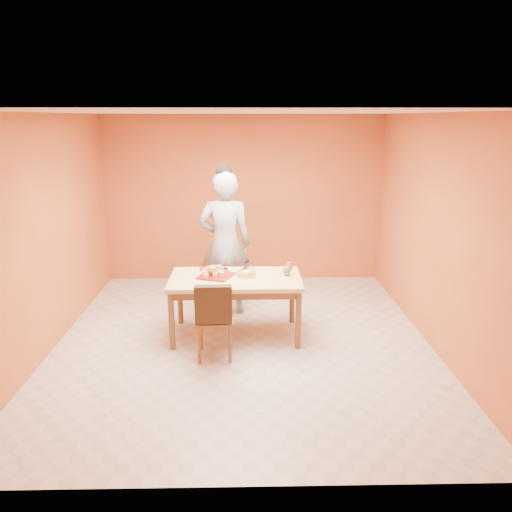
{
  "coord_description": "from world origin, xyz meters",
  "views": [
    {
      "loc": [
        0.04,
        -5.61,
        2.64
      ],
      "look_at": [
        0.16,
        0.3,
        1.0
      ],
      "focal_mm": 35.0,
      "sensor_mm": 36.0,
      "label": 1
    }
  ],
  "objects_px": {
    "person": "(225,244)",
    "sponge_cake": "(246,274)",
    "dining_chair": "(215,318)",
    "dining_table": "(235,285)",
    "checker_tin": "(289,268)",
    "magenta_glass": "(289,266)",
    "red_dinner_plate": "(210,269)",
    "pastry_platter": "(216,276)",
    "egg_ornament": "(287,271)"
  },
  "relations": [
    {
      "from": "pastry_platter",
      "to": "sponge_cake",
      "type": "distance_m",
      "value": 0.37
    },
    {
      "from": "dining_table",
      "to": "egg_ornament",
      "type": "xyz_separation_m",
      "value": [
        0.63,
        0.05,
        0.16
      ]
    },
    {
      "from": "dining_chair",
      "to": "magenta_glass",
      "type": "bearing_deg",
      "value": 43.91
    },
    {
      "from": "red_dinner_plate",
      "to": "magenta_glass",
      "type": "xyz_separation_m",
      "value": [
        1.01,
        -0.03,
        0.04
      ]
    },
    {
      "from": "pastry_platter",
      "to": "checker_tin",
      "type": "xyz_separation_m",
      "value": [
        0.92,
        0.31,
        0.0
      ]
    },
    {
      "from": "dining_table",
      "to": "person",
      "type": "distance_m",
      "value": 0.86
    },
    {
      "from": "dining_table",
      "to": "red_dinner_plate",
      "type": "distance_m",
      "value": 0.47
    },
    {
      "from": "sponge_cake",
      "to": "dining_table",
      "type": "bearing_deg",
      "value": -169.33
    },
    {
      "from": "pastry_platter",
      "to": "red_dinner_plate",
      "type": "relative_size",
      "value": 1.34
    },
    {
      "from": "pastry_platter",
      "to": "magenta_glass",
      "type": "distance_m",
      "value": 0.95
    },
    {
      "from": "egg_ornament",
      "to": "magenta_glass",
      "type": "height_order",
      "value": "egg_ornament"
    },
    {
      "from": "dining_table",
      "to": "checker_tin",
      "type": "xyz_separation_m",
      "value": [
        0.68,
        0.35,
        0.11
      ]
    },
    {
      "from": "person",
      "to": "egg_ornament",
      "type": "height_order",
      "value": "person"
    },
    {
      "from": "dining_chair",
      "to": "red_dinner_plate",
      "type": "relative_size",
      "value": 3.29
    },
    {
      "from": "egg_ornament",
      "to": "magenta_glass",
      "type": "relative_size",
      "value": 1.29
    },
    {
      "from": "dining_chair",
      "to": "magenta_glass",
      "type": "height_order",
      "value": "dining_chair"
    },
    {
      "from": "pastry_platter",
      "to": "magenta_glass",
      "type": "bearing_deg",
      "value": 16.06
    },
    {
      "from": "dining_chair",
      "to": "checker_tin",
      "type": "relative_size",
      "value": 9.35
    },
    {
      "from": "checker_tin",
      "to": "magenta_glass",
      "type": "bearing_deg",
      "value": -90.0
    },
    {
      "from": "dining_table",
      "to": "red_dinner_plate",
      "type": "relative_size",
      "value": 5.7
    },
    {
      "from": "person",
      "to": "pastry_platter",
      "type": "distance_m",
      "value": 0.78
    },
    {
      "from": "dining_table",
      "to": "sponge_cake",
      "type": "bearing_deg",
      "value": 10.67
    },
    {
      "from": "sponge_cake",
      "to": "checker_tin",
      "type": "relative_size",
      "value": 2.35
    },
    {
      "from": "checker_tin",
      "to": "sponge_cake",
      "type": "bearing_deg",
      "value": -149.66
    },
    {
      "from": "dining_table",
      "to": "egg_ornament",
      "type": "height_order",
      "value": "egg_ornament"
    },
    {
      "from": "checker_tin",
      "to": "dining_table",
      "type": "bearing_deg",
      "value": -153.07
    },
    {
      "from": "pastry_platter",
      "to": "checker_tin",
      "type": "distance_m",
      "value": 0.97
    },
    {
      "from": "red_dinner_plate",
      "to": "dining_chair",
      "type": "bearing_deg",
      "value": -83.81
    },
    {
      "from": "dining_chair",
      "to": "sponge_cake",
      "type": "relative_size",
      "value": 3.98
    },
    {
      "from": "magenta_glass",
      "to": "dining_chair",
      "type": "bearing_deg",
      "value": -135.06
    },
    {
      "from": "dining_chair",
      "to": "red_dinner_plate",
      "type": "height_order",
      "value": "dining_chair"
    },
    {
      "from": "person",
      "to": "red_dinner_plate",
      "type": "relative_size",
      "value": 7.04
    },
    {
      "from": "dining_chair",
      "to": "egg_ornament",
      "type": "relative_size",
      "value": 7.47
    },
    {
      "from": "person",
      "to": "sponge_cake",
      "type": "bearing_deg",
      "value": 110.34
    },
    {
      "from": "sponge_cake",
      "to": "dining_chair",
      "type": "bearing_deg",
      "value": -119.57
    },
    {
      "from": "dining_chair",
      "to": "red_dinner_plate",
      "type": "bearing_deg",
      "value": 95.16
    },
    {
      "from": "person",
      "to": "sponge_cake",
      "type": "xyz_separation_m",
      "value": [
        0.28,
        -0.76,
        -0.19
      ]
    },
    {
      "from": "dining_chair",
      "to": "egg_ornament",
      "type": "xyz_separation_m",
      "value": [
        0.86,
        0.66,
        0.34
      ]
    },
    {
      "from": "dining_table",
      "to": "pastry_platter",
      "type": "relative_size",
      "value": 4.25
    },
    {
      "from": "red_dinner_plate",
      "to": "checker_tin",
      "type": "height_order",
      "value": "checker_tin"
    },
    {
      "from": "person",
      "to": "pastry_platter",
      "type": "xyz_separation_m",
      "value": [
        -0.09,
        -0.75,
        -0.22
      ]
    },
    {
      "from": "pastry_platter",
      "to": "egg_ornament",
      "type": "bearing_deg",
      "value": 1.15
    },
    {
      "from": "dining_chair",
      "to": "dining_table",
      "type": "bearing_deg",
      "value": 68.59
    },
    {
      "from": "person",
      "to": "magenta_glass",
      "type": "xyz_separation_m",
      "value": [
        0.83,
        -0.48,
        -0.18
      ]
    },
    {
      "from": "egg_ornament",
      "to": "checker_tin",
      "type": "height_order",
      "value": "egg_ornament"
    },
    {
      "from": "magenta_glass",
      "to": "egg_ornament",
      "type": "bearing_deg",
      "value": -100.53
    },
    {
      "from": "dining_table",
      "to": "person",
      "type": "relative_size",
      "value": 0.81
    },
    {
      "from": "dining_table",
      "to": "magenta_glass",
      "type": "height_order",
      "value": "magenta_glass"
    },
    {
      "from": "dining_table",
      "to": "red_dinner_plate",
      "type": "bearing_deg",
      "value": 134.73
    },
    {
      "from": "dining_table",
      "to": "sponge_cake",
      "type": "xyz_separation_m",
      "value": [
        0.13,
        0.02,
        0.13
      ]
    }
  ]
}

